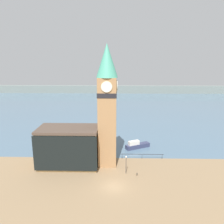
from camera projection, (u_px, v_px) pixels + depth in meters
The scene contains 9 objects.
ground_plane at pixel (114, 187), 37.22m from camera, with size 160.00×160.00×0.00m, color #846B4C.
water at pixel (116, 105), 106.62m from camera, with size 160.00×120.00×0.00m.
far_shoreline at pixel (117, 89), 144.99m from camera, with size 180.00×3.00×5.00m.
pier_railing at pixel (142, 155), 47.61m from camera, with size 9.35×0.08×1.09m.
clock_tower at pixel (107, 103), 42.61m from camera, with size 4.12×4.12×24.16m.
pier_building at pixel (69, 147), 44.04m from camera, with size 12.09×6.79×8.00m.
boat_near at pixel (137, 145), 53.55m from camera, with size 6.23×4.10×2.00m.
mooring_bollard_near at pixel (137, 174), 40.78m from camera, with size 0.26×0.26×0.60m.
lamp_post at pixel (126, 161), 41.08m from camera, with size 0.32×0.32×3.54m.
Camera 1 is at (0.53, -33.33, 20.89)m, focal length 35.00 mm.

